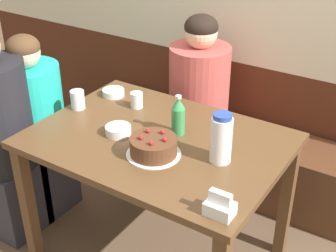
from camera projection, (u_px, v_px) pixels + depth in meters
The scene contains 12 objects.
bench_seat at pixel (227, 155), 3.15m from camera, with size 2.10×0.38×0.44m.
dining_table at pixel (158, 155), 2.32m from camera, with size 1.22×0.88×0.77m.
birthday_cake at pixel (154, 147), 2.12m from camera, with size 0.25×0.25×0.11m.
water_pitcher at pixel (221, 138), 2.04m from camera, with size 0.10×0.10×0.24m.
soju_bottle at pixel (178, 116), 2.26m from camera, with size 0.07×0.07×0.21m.
napkin_holder at pixel (220, 207), 1.76m from camera, with size 0.11×0.08×0.11m.
bowl_soup_white at pixel (118, 130), 2.30m from camera, with size 0.13×0.13×0.04m.
bowl_rice_small at pixel (113, 92), 2.68m from camera, with size 0.13×0.13×0.04m.
glass_water_tall at pixel (137, 100), 2.54m from camera, with size 0.07×0.07×0.09m.
glass_tumbler_short at pixel (78, 100), 2.53m from camera, with size 0.08×0.08×0.10m.
person_teal_shirt at pixel (36, 129), 2.78m from camera, with size 0.36×0.36×1.14m.
person_pale_blue_shirt at pixel (198, 108), 2.96m from camera, with size 0.37×0.37×1.18m.
Camera 1 is at (1.10, -1.62, 1.93)m, focal length 50.00 mm.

